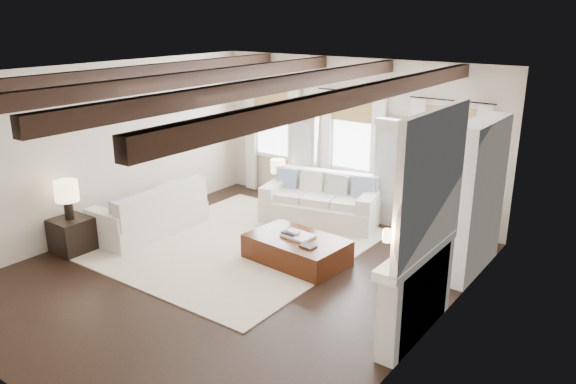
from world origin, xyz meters
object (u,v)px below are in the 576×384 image
Objects in this scene: side_table_front at (72,235)px; sofa_left at (152,214)px; side_table_back at (278,196)px; ottoman at (297,250)px; sofa_back at (322,203)px.

sofa_left is at bearing 71.68° from side_table_front.
side_table_front is (-0.47, -1.42, -0.07)m from sofa_left.
sofa_left is 4.21× the size of side_table_back.
side_table_back is (-1.92, 2.02, 0.05)m from ottoman.
side_table_front is 1.16× the size of side_table_back.
sofa_back is at bearing -6.78° from side_table_back.
side_table_front reaches higher than ottoman.
side_table_front is at bearing -108.32° from sofa_left.
side_table_back is at bearing 173.22° from sofa_back.
sofa_left is 3.62× the size of side_table_front.
sofa_back is 1.22m from side_table_back.
sofa_left is 1.50m from side_table_front.
sofa_back is at bearing 115.18° from ottoman.
sofa_back reaches higher than side_table_front.
sofa_back is 4.01× the size of side_table_front.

